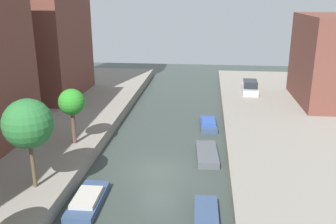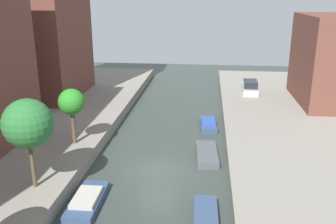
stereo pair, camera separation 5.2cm
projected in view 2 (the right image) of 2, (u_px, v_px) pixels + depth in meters
ground_plane at (158, 171)px, 26.49m from camera, size 84.00×84.00×0.00m
street_tree_1 at (28, 124)px, 21.15m from camera, size 2.90×2.90×5.50m
street_tree_2 at (72, 103)px, 27.90m from camera, size 2.00×2.00×4.34m
parked_car at (250, 87)px, 43.31m from camera, size 1.89×4.45×1.49m
moored_boat_left_2 at (87, 200)px, 22.16m from camera, size 1.73×4.41×0.73m
moored_boat_right_2 at (206, 215)px, 20.74m from camera, size 1.41×3.35×0.58m
moored_boat_right_3 at (207, 154)px, 28.68m from camera, size 1.88×4.44×0.52m
moored_boat_right_4 at (208, 124)px, 35.17m from camera, size 1.73×4.12×0.73m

